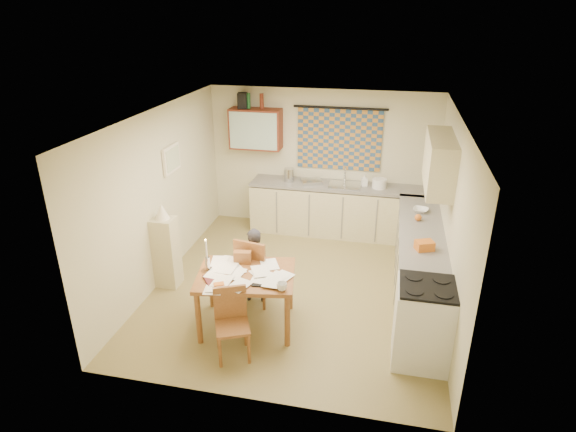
% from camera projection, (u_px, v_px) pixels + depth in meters
% --- Properties ---
extents(floor, '(4.00, 4.50, 0.02)m').
position_uv_depth(floor, '(296.00, 287.00, 7.02)').
color(floor, olive).
rests_on(floor, ground).
extents(ceiling, '(4.00, 4.50, 0.02)m').
position_uv_depth(ceiling, '(298.00, 115.00, 6.02)').
color(ceiling, white).
rests_on(ceiling, floor).
extents(wall_back, '(4.00, 0.02, 2.50)m').
position_uv_depth(wall_back, '(322.00, 160.00, 8.55)').
color(wall_back, beige).
rests_on(wall_back, floor).
extents(wall_front, '(4.00, 0.02, 2.50)m').
position_uv_depth(wall_front, '(250.00, 298.00, 4.50)').
color(wall_front, beige).
rests_on(wall_front, floor).
extents(wall_left, '(0.02, 4.50, 2.50)m').
position_uv_depth(wall_left, '(160.00, 196.00, 6.91)').
color(wall_left, beige).
rests_on(wall_left, floor).
extents(wall_right, '(0.02, 4.50, 2.50)m').
position_uv_depth(wall_right, '(451.00, 221.00, 6.13)').
color(wall_right, beige).
rests_on(wall_right, floor).
extents(window_blind, '(1.45, 0.03, 1.05)m').
position_uv_depth(window_blind, '(339.00, 140.00, 8.29)').
color(window_blind, navy).
rests_on(window_blind, wall_back).
extents(curtain_rod, '(1.60, 0.04, 0.04)m').
position_uv_depth(curtain_rod, '(340.00, 108.00, 8.05)').
color(curtain_rod, black).
rests_on(curtain_rod, wall_back).
extents(wall_cabinet, '(0.90, 0.34, 0.70)m').
position_uv_depth(wall_cabinet, '(256.00, 129.00, 8.39)').
color(wall_cabinet, '#581F11').
rests_on(wall_cabinet, wall_back).
extents(wall_cabinet_glass, '(0.84, 0.02, 0.64)m').
position_uv_depth(wall_cabinet_glass, '(253.00, 131.00, 8.24)').
color(wall_cabinet_glass, '#99B2A5').
rests_on(wall_cabinet_glass, wall_back).
extents(upper_cabinet_right, '(0.34, 1.30, 0.70)m').
position_uv_depth(upper_cabinet_right, '(439.00, 162.00, 6.42)').
color(upper_cabinet_right, tan).
rests_on(upper_cabinet_right, wall_right).
extents(framed_print, '(0.04, 0.50, 0.40)m').
position_uv_depth(framed_print, '(171.00, 159.00, 7.08)').
color(framed_print, '#F7EBCE').
rests_on(framed_print, wall_left).
extents(print_canvas, '(0.01, 0.42, 0.32)m').
position_uv_depth(print_canvas, '(173.00, 159.00, 7.08)').
color(print_canvas, white).
rests_on(print_canvas, wall_left).
extents(counter_back, '(3.30, 0.62, 0.92)m').
position_uv_depth(counter_back, '(344.00, 210.00, 8.50)').
color(counter_back, tan).
rests_on(counter_back, floor).
extents(counter_right, '(0.62, 2.95, 0.92)m').
position_uv_depth(counter_right, '(419.00, 263.00, 6.76)').
color(counter_right, tan).
rests_on(counter_right, floor).
extents(stove, '(0.64, 0.64, 0.98)m').
position_uv_depth(stove, '(423.00, 323.00, 5.40)').
color(stove, white).
rests_on(stove, floor).
extents(sink, '(0.56, 0.47, 0.10)m').
position_uv_depth(sink, '(345.00, 188.00, 8.33)').
color(sink, silver).
rests_on(sink, counter_back).
extents(tap, '(0.04, 0.04, 0.28)m').
position_uv_depth(tap, '(345.00, 174.00, 8.42)').
color(tap, silver).
rests_on(tap, counter_back).
extents(dish_rack, '(0.44, 0.41, 0.06)m').
position_uv_depth(dish_rack, '(311.00, 181.00, 8.41)').
color(dish_rack, silver).
rests_on(dish_rack, counter_back).
extents(kettle, '(0.22, 0.22, 0.24)m').
position_uv_depth(kettle, '(289.00, 175.00, 8.45)').
color(kettle, silver).
rests_on(kettle, counter_back).
extents(mixing_bowl, '(0.32, 0.32, 0.16)m').
position_uv_depth(mixing_bowl, '(379.00, 183.00, 8.16)').
color(mixing_bowl, white).
rests_on(mixing_bowl, counter_back).
extents(soap_bottle, '(0.15, 0.15, 0.21)m').
position_uv_depth(soap_bottle, '(364.00, 180.00, 8.25)').
color(soap_bottle, white).
rests_on(soap_bottle, counter_back).
extents(bowl, '(0.32, 0.32, 0.06)m').
position_uv_depth(bowl, '(421.00, 210.00, 7.23)').
color(bowl, white).
rests_on(bowl, counter_right).
extents(orange_bag, '(0.26, 0.23, 0.12)m').
position_uv_depth(orange_bag, '(425.00, 245.00, 6.09)').
color(orange_bag, '#CD651D').
rests_on(orange_bag, counter_right).
extents(fruit_orange, '(0.10, 0.10, 0.10)m').
position_uv_depth(fruit_orange, '(418.00, 217.00, 6.92)').
color(fruit_orange, '#CD651D').
rests_on(fruit_orange, counter_right).
extents(speaker, '(0.20, 0.23, 0.26)m').
position_uv_depth(speaker, '(242.00, 101.00, 8.24)').
color(speaker, black).
rests_on(speaker, wall_cabinet).
extents(bottle_green, '(0.07, 0.07, 0.26)m').
position_uv_depth(bottle_green, '(248.00, 101.00, 8.22)').
color(bottle_green, '#195926').
rests_on(bottle_green, wall_cabinet).
extents(bottle_brown, '(0.08, 0.08, 0.26)m').
position_uv_depth(bottle_brown, '(262.00, 101.00, 8.18)').
color(bottle_brown, '#581F11').
rests_on(bottle_brown, wall_cabinet).
extents(dining_table, '(1.31, 1.08, 0.75)m').
position_uv_depth(dining_table, '(247.00, 299.00, 6.04)').
color(dining_table, brown).
rests_on(dining_table, floor).
extents(chair_far, '(0.52, 0.52, 0.99)m').
position_uv_depth(chair_far, '(257.00, 281.00, 6.58)').
color(chair_far, brown).
rests_on(chair_far, floor).
extents(chair_near, '(0.50, 0.50, 0.84)m').
position_uv_depth(chair_near, '(233.00, 336.00, 5.55)').
color(chair_near, brown).
rests_on(chair_near, floor).
extents(person, '(0.45, 0.34, 1.09)m').
position_uv_depth(person, '(255.00, 265.00, 6.50)').
color(person, black).
rests_on(person, floor).
extents(shelf_stand, '(0.32, 0.30, 1.05)m').
position_uv_depth(shelf_stand, '(167.00, 252.00, 6.89)').
color(shelf_stand, tan).
rests_on(shelf_stand, floor).
extents(lampshade, '(0.20, 0.20, 0.22)m').
position_uv_depth(lampshade, '(162.00, 211.00, 6.64)').
color(lampshade, '#F7EBCE').
rests_on(lampshade, shelf_stand).
extents(letter_rack, '(0.23, 0.14, 0.16)m').
position_uv_depth(letter_rack, '(242.00, 257.00, 6.11)').
color(letter_rack, brown).
rests_on(letter_rack, dining_table).
extents(mug, '(0.15, 0.15, 0.10)m').
position_uv_depth(mug, '(282.00, 287.00, 5.53)').
color(mug, white).
rests_on(mug, dining_table).
extents(magazine, '(0.46, 0.47, 0.03)m').
position_uv_depth(magazine, '(205.00, 281.00, 5.70)').
color(magazine, maroon).
rests_on(magazine, dining_table).
extents(book, '(0.32, 0.35, 0.02)m').
position_uv_depth(book, '(212.00, 276.00, 5.81)').
color(book, '#CD651D').
rests_on(book, dining_table).
extents(orange_box, '(0.14, 0.13, 0.04)m').
position_uv_depth(orange_box, '(219.00, 285.00, 5.62)').
color(orange_box, '#CD651D').
rests_on(orange_box, dining_table).
extents(eyeglasses, '(0.13, 0.06, 0.02)m').
position_uv_depth(eyeglasses, '(257.00, 286.00, 5.63)').
color(eyeglasses, black).
rests_on(eyeglasses, dining_table).
extents(candle_holder, '(0.06, 0.06, 0.18)m').
position_uv_depth(candle_holder, '(208.00, 264.00, 5.94)').
color(candle_holder, silver).
rests_on(candle_holder, dining_table).
extents(candle, '(0.03, 0.03, 0.22)m').
position_uv_depth(candle, '(206.00, 249.00, 5.87)').
color(candle, white).
rests_on(candle, dining_table).
extents(candle_flame, '(0.02, 0.02, 0.02)m').
position_uv_depth(candle_flame, '(205.00, 240.00, 5.82)').
color(candle_flame, '#FFCC66').
rests_on(candle_flame, dining_table).
extents(papers, '(1.15, 1.03, 0.03)m').
position_uv_depth(papers, '(244.00, 274.00, 5.86)').
color(papers, white).
rests_on(papers, dining_table).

